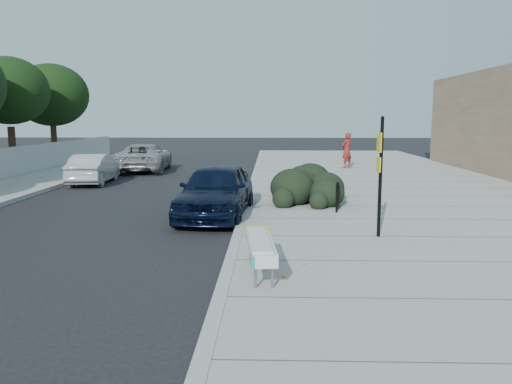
# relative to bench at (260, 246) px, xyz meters

# --- Properties ---
(ground) EXTENTS (120.00, 120.00, 0.00)m
(ground) POSITION_rel_bench_xyz_m (-0.60, 2.80, -0.64)
(ground) COLOR black
(ground) RESTS_ON ground
(sidewalk_near) EXTENTS (11.20, 50.00, 0.15)m
(sidewalk_near) POSITION_rel_bench_xyz_m (5.00, 7.80, -0.57)
(sidewalk_near) COLOR gray
(sidewalk_near) RESTS_ON ground
(curb_near) EXTENTS (0.22, 50.00, 0.17)m
(curb_near) POSITION_rel_bench_xyz_m (-0.60, 7.80, -0.56)
(curb_near) COLOR #9E9E99
(curb_near) RESTS_ON ground
(curb_far) EXTENTS (0.22, 50.00, 0.17)m
(curb_far) POSITION_rel_bench_xyz_m (-8.60, 7.80, -0.56)
(curb_far) COLOR #9E9E99
(curb_far) RESTS_ON ground
(tree_far_e) EXTENTS (4.00, 4.00, 5.90)m
(tree_far_e) POSITION_rel_bench_xyz_m (-13.10, 16.80, 3.54)
(tree_far_e) COLOR #332114
(tree_far_e) RESTS_ON ground
(tree_far_f) EXTENTS (4.40, 4.40, 6.07)m
(tree_far_f) POSITION_rel_bench_xyz_m (-13.10, 21.80, 3.55)
(tree_far_f) COLOR #332114
(tree_far_f) RESTS_ON ground
(bench) EXTENTS (0.61, 2.10, 0.62)m
(bench) POSITION_rel_bench_xyz_m (0.00, 0.00, 0.00)
(bench) COLOR gray
(bench) RESTS_ON sidewalk_near
(bike_rack) EXTENTS (0.16, 0.59, 0.87)m
(bike_rack) POSITION_rel_bench_xyz_m (2.13, 5.96, 0.03)
(bike_rack) COLOR black
(bike_rack) RESTS_ON sidewalk_near
(sign_post) EXTENTS (0.11, 0.32, 2.74)m
(sign_post) POSITION_rel_bench_xyz_m (2.64, 2.80, 1.06)
(sign_post) COLOR black
(sign_post) RESTS_ON sidewalk_near
(hedge) EXTENTS (2.99, 4.25, 1.44)m
(hedge) POSITION_rel_bench_xyz_m (1.43, 8.14, 0.23)
(hedge) COLOR black
(hedge) RESTS_ON sidewalk_near
(sedan_navy) EXTENTS (2.18, 4.71, 1.56)m
(sedan_navy) POSITION_rel_bench_xyz_m (-1.40, 5.70, 0.14)
(sedan_navy) COLOR black
(sedan_navy) RESTS_ON ground
(wagon_silver) EXTENTS (1.67, 4.04, 1.30)m
(wagon_silver) POSITION_rel_bench_xyz_m (-7.54, 12.95, 0.01)
(wagon_silver) COLOR #B4B5B9
(wagon_silver) RESTS_ON ground
(suv_silver) EXTENTS (2.83, 5.46, 1.47)m
(suv_silver) POSITION_rel_bench_xyz_m (-6.60, 18.03, 0.09)
(suv_silver) COLOR #979A9D
(suv_silver) RESTS_ON ground
(pedestrian) EXTENTS (0.82, 0.79, 1.90)m
(pedestrian) POSITION_rel_bench_xyz_m (4.28, 18.51, 0.46)
(pedestrian) COLOR maroon
(pedestrian) RESTS_ON sidewalk_near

